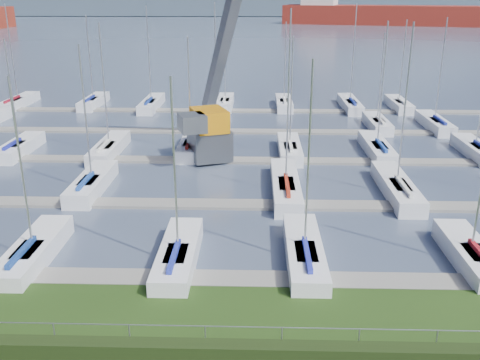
{
  "coord_description": "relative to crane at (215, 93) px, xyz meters",
  "views": [
    {
      "loc": [
        0.9,
        -17.66,
        13.56
      ],
      "look_at": [
        0.0,
        12.0,
        3.0
      ],
      "focal_mm": 40.0,
      "sensor_mm": 36.0,
      "label": 1
    }
  ],
  "objects": [
    {
      "name": "sailboat_fleet",
      "position": [
        -0.27,
        0.92,
        0.07
      ],
      "size": [
        74.97,
        49.27,
        13.27
      ],
      "color": "navy",
      "rests_on": "water"
    },
    {
      "name": "docks",
      "position": [
        2.56,
        -1.38,
        -5.55
      ],
      "size": [
        90.0,
        41.6,
        0.25
      ],
      "color": "slate",
      "rests_on": "water"
    },
    {
      "name": "crane",
      "position": [
        0.0,
        0.0,
        0.0
      ],
      "size": [
        7.66,
        12.94,
        22.35
      ],
      "rotation": [
        0.0,
        0.0,
        0.37
      ],
      "color": "#54575B",
      "rests_on": "water"
    },
    {
      "name": "cargo_ship_mid",
      "position": [
        59.03,
        193.0,
        -1.76
      ],
      "size": [
        97.97,
        43.54,
        21.5
      ],
      "rotation": [
        0.0,
        0.0,
        -0.27
      ],
      "color": "maroon",
      "rests_on": "water"
    },
    {
      "name": "water",
      "position": [
        2.56,
        232.62,
        -5.73
      ],
      "size": [
        800.0,
        540.0,
        0.2
      ],
      "primitive_type": "cube",
      "color": "#465167"
    },
    {
      "name": "fence",
      "position": [
        2.56,
        -27.38,
        -4.13
      ],
      "size": [
        80.0,
        0.04,
        0.04
      ],
      "primitive_type": "cylinder",
      "rotation": [
        0.0,
        1.57,
        0.0
      ],
      "color": "gray",
      "rests_on": "grass"
    },
    {
      "name": "foothill",
      "position": [
        2.56,
        302.62,
        0.67
      ],
      "size": [
        900.0,
        80.0,
        12.0
      ],
      "primitive_type": "cube",
      "color": "#425261",
      "rests_on": "water"
    },
    {
      "name": "hedge",
      "position": [
        2.56,
        -27.78,
        -4.98
      ],
      "size": [
        80.0,
        0.7,
        0.7
      ],
      "primitive_type": "cube",
      "color": "black",
      "rests_on": "grass"
    }
  ]
}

